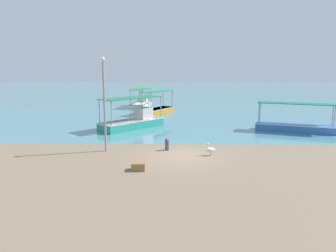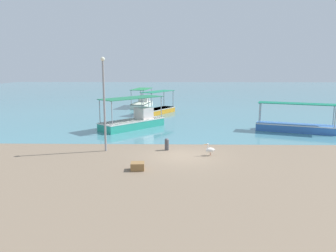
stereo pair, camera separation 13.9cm
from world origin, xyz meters
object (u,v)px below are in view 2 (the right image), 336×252
at_px(fishing_boat_outer, 295,126).
at_px(fishing_boat_far_left, 142,103).
at_px(cargo_crate, 138,166).
at_px(lamp_post, 104,99).
at_px(fishing_boat_center, 158,109).
at_px(mooring_bollard, 167,144).
at_px(pelican, 210,150).
at_px(fishing_boat_near_left, 134,121).

relative_size(fishing_boat_outer, fishing_boat_far_left, 1.18).
bearing_deg(cargo_crate, lamp_post, 122.63).
bearing_deg(fishing_boat_far_left, cargo_crate, -84.95).
relative_size(fishing_boat_center, mooring_bollard, 6.40).
bearing_deg(lamp_post, mooring_bollard, 3.96).
relative_size(pelican, lamp_post, 0.13).
relative_size(fishing_boat_center, lamp_post, 0.86).
height_order(lamp_post, cargo_crate, lamp_post).
xyz_separation_m(fishing_boat_near_left, fishing_boat_far_left, (-0.77, 15.61, -0.08)).
distance_m(fishing_boat_near_left, fishing_boat_outer, 14.11).
bearing_deg(cargo_crate, fishing_boat_center, 89.83).
relative_size(fishing_boat_near_left, cargo_crate, 8.14).
bearing_deg(pelican, lamp_post, 171.48).
bearing_deg(fishing_boat_outer, fishing_boat_far_left, 130.92).
bearing_deg(lamp_post, fishing_boat_center, 81.34).
xyz_separation_m(fishing_boat_center, fishing_boat_outer, (12.28, -10.57, 0.00)).
relative_size(fishing_boat_outer, mooring_bollard, 8.00).
relative_size(fishing_boat_outer, cargo_crate, 9.02).
relative_size(mooring_bollard, cargo_crate, 1.13).
bearing_deg(mooring_bollard, fishing_boat_outer, 30.60).
distance_m(lamp_post, mooring_bollard, 5.05).
xyz_separation_m(fishing_boat_near_left, mooring_bollard, (3.18, -7.88, -0.21)).
xyz_separation_m(fishing_boat_center, lamp_post, (-2.63, -17.27, 2.93)).
relative_size(fishing_boat_outer, lamp_post, 1.07).
relative_size(pelican, cargo_crate, 1.11).
bearing_deg(fishing_boat_near_left, fishing_boat_outer, -5.95).
xyz_separation_m(fishing_boat_outer, pelican, (-8.10, -7.72, -0.13)).
distance_m(fishing_boat_near_left, cargo_crate, 12.30).
distance_m(pelican, cargo_crate, 5.20).
bearing_deg(fishing_boat_outer, fishing_boat_near_left, 174.05).
bearing_deg(fishing_boat_outer, pelican, -136.37).
relative_size(fishing_boat_center, fishing_boat_near_left, 0.89).
relative_size(lamp_post, cargo_crate, 8.43).
distance_m(fishing_boat_far_left, pelican, 25.69).
height_order(fishing_boat_center, cargo_crate, fishing_boat_center).
bearing_deg(pelican, fishing_boat_outer, 43.63).
bearing_deg(lamp_post, fishing_boat_near_left, 83.86).
distance_m(fishing_boat_center, fishing_boat_far_left, 6.98).
xyz_separation_m(fishing_boat_near_left, lamp_post, (-0.88, -8.16, 2.78)).
xyz_separation_m(fishing_boat_far_left, pelican, (6.70, -24.79, -0.20)).
distance_m(fishing_boat_near_left, fishing_boat_far_left, 15.63).
xyz_separation_m(pelican, cargo_crate, (-4.25, -2.99, -0.17)).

